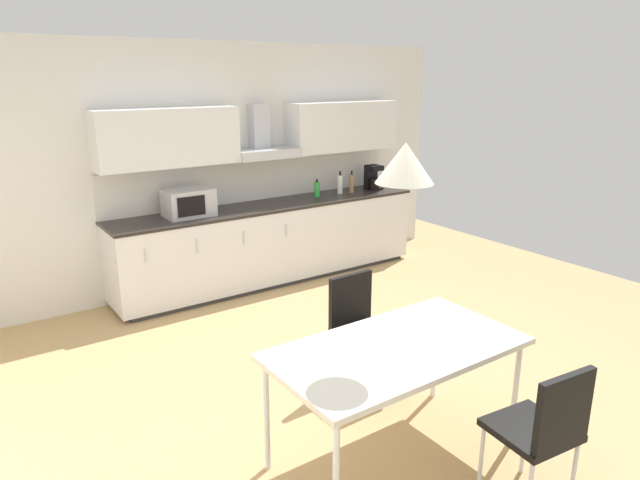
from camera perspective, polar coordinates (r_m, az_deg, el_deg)
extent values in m
cube|color=tan|center=(4.55, 2.58, -14.10)|extent=(8.10, 7.82, 0.02)
cube|color=silver|center=(6.32, -12.14, 7.04)|extent=(6.48, 0.10, 2.62)
cube|color=#333333|center=(6.63, -4.73, -3.73)|extent=(3.46, 0.56, 0.05)
cube|color=silver|center=(6.50, -4.82, -0.15)|extent=(3.60, 0.61, 0.81)
cube|color=#282321|center=(6.39, -4.91, 3.47)|extent=(3.62, 0.63, 0.03)
cube|color=silver|center=(5.56, -17.06, -1.49)|extent=(0.01, 0.01, 0.14)
cube|color=silver|center=(5.73, -12.18, -0.62)|extent=(0.01, 0.01, 0.14)
cube|color=silver|center=(5.93, -7.62, 0.20)|extent=(0.01, 0.01, 0.14)
cube|color=silver|center=(6.18, -3.38, 0.96)|extent=(0.01, 0.01, 0.14)
cube|color=silver|center=(6.59, -6.25, 5.99)|extent=(3.60, 0.02, 0.45)
cube|color=silver|center=(5.93, -15.03, 9.87)|extent=(1.43, 0.34, 0.57)
cube|color=silver|center=(6.97, 2.24, 11.30)|extent=(1.43, 0.34, 0.57)
cube|color=#B7BABF|center=(6.39, -5.56, 8.63)|extent=(0.74, 0.40, 0.10)
cube|color=#B7BABF|center=(6.45, -6.12, 11.03)|extent=(0.20, 0.16, 0.52)
cube|color=#ADADB2|center=(5.95, -13.02, 3.67)|extent=(0.48, 0.34, 0.28)
cube|color=black|center=(5.77, -12.73, 3.32)|extent=(0.29, 0.01, 0.20)
cube|color=black|center=(7.22, 5.36, 5.16)|extent=(0.18, 0.18, 0.02)
cylinder|color=black|center=(7.20, 5.43, 5.70)|extent=(0.12, 0.12, 0.12)
cube|color=black|center=(7.24, 5.08, 6.33)|extent=(0.16, 0.08, 0.30)
cube|color=black|center=(7.17, 5.47, 7.19)|extent=(0.18, 0.16, 0.06)
cylinder|color=green|center=(6.74, -0.31, 5.08)|extent=(0.07, 0.07, 0.17)
cylinder|color=black|center=(6.72, -0.31, 5.94)|extent=(0.03, 0.03, 0.04)
cylinder|color=white|center=(6.92, 2.01, 5.59)|extent=(0.07, 0.07, 0.22)
cylinder|color=black|center=(6.90, 2.03, 6.69)|extent=(0.03, 0.03, 0.05)
cylinder|color=brown|center=(6.94, 3.17, 5.62)|extent=(0.06, 0.06, 0.22)
cylinder|color=black|center=(6.92, 3.19, 6.74)|extent=(0.02, 0.02, 0.05)
cube|color=silver|center=(3.45, 7.73, -10.71)|extent=(1.52, 0.81, 0.04)
cylinder|color=silver|center=(3.90, 18.92, -14.40)|extent=(0.04, 0.04, 0.72)
cylinder|color=silver|center=(3.52, -5.36, -17.10)|extent=(0.04, 0.04, 0.72)
cylinder|color=silver|center=(4.28, 11.43, -10.93)|extent=(0.04, 0.04, 0.72)
cube|color=black|center=(3.43, 20.34, -17.37)|extent=(0.44, 0.44, 0.04)
cube|color=black|center=(3.22, 23.20, -15.43)|extent=(0.38, 0.08, 0.40)
cylinder|color=silver|center=(3.55, 15.82, -20.30)|extent=(0.02, 0.02, 0.43)
cylinder|color=silver|center=(3.76, 19.75, -18.37)|extent=(0.02, 0.02, 0.43)
cylinder|color=silver|center=(3.59, 24.02, -20.67)|extent=(0.02, 0.02, 0.43)
cube|color=black|center=(4.25, 4.56, -9.45)|extent=(0.41, 0.41, 0.04)
cube|color=black|center=(4.29, 3.06, -5.97)|extent=(0.38, 0.05, 0.40)
cylinder|color=silver|center=(4.35, 7.72, -12.40)|extent=(0.02, 0.02, 0.43)
cylinder|color=silver|center=(4.15, 4.20, -13.81)|extent=(0.02, 0.02, 0.43)
cylinder|color=silver|center=(4.57, 4.75, -10.80)|extent=(0.02, 0.02, 0.43)
cylinder|color=silver|center=(4.38, 1.28, -12.03)|extent=(0.02, 0.02, 0.43)
cone|color=silver|center=(3.11, 8.50, 7.62)|extent=(0.32, 0.32, 0.22)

